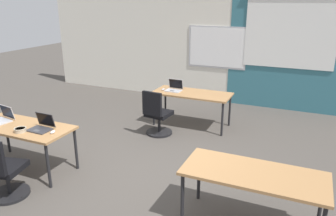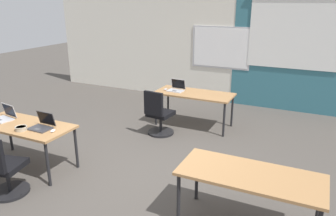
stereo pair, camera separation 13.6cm
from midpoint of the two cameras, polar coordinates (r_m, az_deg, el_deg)
ground_plane at (r=5.21m, az=-5.17°, el=-11.14°), size 24.00×24.00×0.00m
back_wall_assembly at (r=8.50m, az=8.81°, el=10.48°), size 10.00×0.27×2.80m
desk_near_left at (r=5.54m, az=-24.61°, el=-3.41°), size 1.60×0.70×0.72m
desk_near_right at (r=3.88m, az=13.67°, el=-11.62°), size 1.60×0.70×0.72m
desk_far_center at (r=6.81m, az=3.61°, el=2.19°), size 1.60×0.70×0.72m
laptop_near_left_end at (r=5.86m, az=-27.43°, el=-1.52°), size 0.37×0.33×0.23m
laptop_far_left at (r=6.92m, az=0.51°, el=3.46°), size 0.34×0.29×0.23m
mouse_far_left at (r=6.96m, az=-1.40°, el=3.26°), size 0.07×0.11×0.03m
chair_far_left at (r=6.41m, az=-2.50°, el=-1.52°), size 0.52×0.56×0.92m
laptop_near_left_inner at (r=5.24m, az=-21.84°, el=-2.96°), size 0.34×0.29×0.23m
mouse_near_left_inner at (r=5.06m, az=-20.14°, el=-3.93°), size 0.08×0.11×0.03m
chair_near_left_inner at (r=4.95m, az=-27.52°, el=-10.06°), size 0.53×0.58×0.92m
snack_bowl at (r=5.28m, az=-24.99°, el=-3.42°), size 0.18×0.18×0.06m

